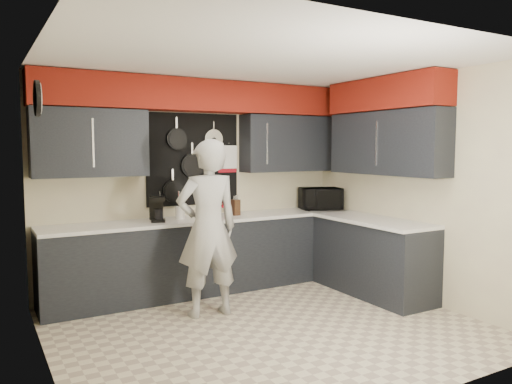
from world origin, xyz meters
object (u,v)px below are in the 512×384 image
microwave (320,199)px  person (208,228)px  coffee_maker (157,209)px  utensil_crock (180,213)px  knife_block (236,207)px

microwave → person: person is taller
microwave → coffee_maker: bearing=-163.4°
utensil_crock → coffee_maker: (-0.30, -0.07, 0.07)m
utensil_crock → person: person is taller
coffee_maker → person: (0.28, -0.80, -0.14)m
utensil_crock → knife_block: bearing=-3.6°
knife_block → person: size_ratio=0.11×
knife_block → utensil_crock: knife_block is taller
microwave → utensil_crock: 2.02m
coffee_maker → person: bearing=-52.2°
knife_block → coffee_maker: size_ratio=0.68×
microwave → knife_block: bearing=-165.1°
microwave → person: bearing=-142.1°
microwave → knife_block: (-1.29, 0.05, -0.05)m
person → coffee_maker: bearing=-68.4°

